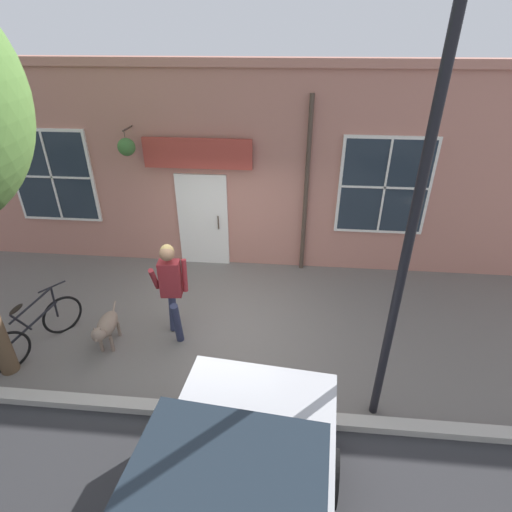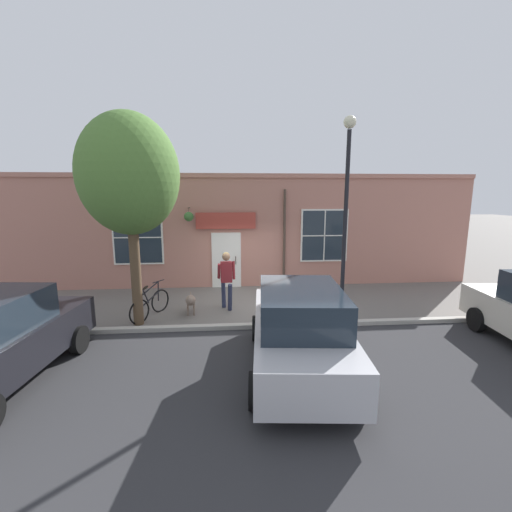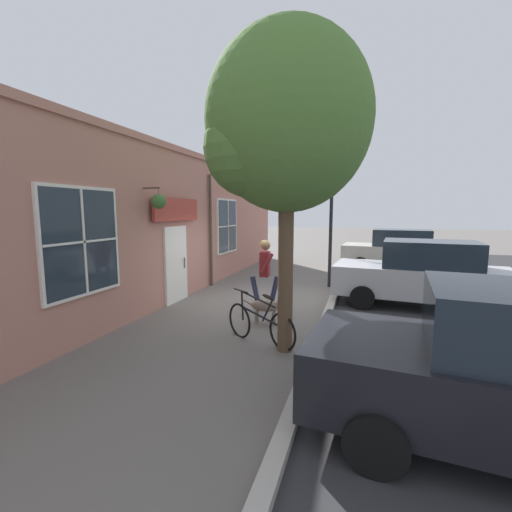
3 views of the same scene
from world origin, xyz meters
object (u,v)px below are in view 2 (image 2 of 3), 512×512
pedestrian_walking (226,275)px  leaning_bicycle (150,304)px  street_lamp (346,194)px  street_tree_by_curb (129,178)px  dog_on_leash (191,301)px  parked_car_mid_block (299,329)px

pedestrian_walking → leaning_bicycle: size_ratio=1.14×
street_lamp → leaning_bicycle: bearing=-98.4°
street_tree_by_curb → leaning_bicycle: bearing=151.3°
dog_on_leash → parked_car_mid_block: size_ratio=0.24×
leaning_bicycle → street_lamp: bearing=81.6°
dog_on_leash → parked_car_mid_block: bearing=36.0°
pedestrian_walking → leaning_bicycle: 2.38m
pedestrian_walking → leaning_bicycle: pedestrian_walking is taller
pedestrian_walking → parked_car_mid_block: 4.13m
leaning_bicycle → parked_car_mid_block: (3.33, 3.66, 0.50)m
pedestrian_walking → street_lamp: size_ratio=0.33×
pedestrian_walking → dog_on_leash: pedestrian_walking is taller
dog_on_leash → street_lamp: (0.94, 4.25, 3.10)m
pedestrian_walking → parked_car_mid_block: pedestrian_walking is taller
street_tree_by_curb → pedestrian_walking: bearing=111.7°
pedestrian_walking → street_lamp: (1.32, 3.19, 2.43)m
pedestrian_walking → street_lamp: 4.22m
dog_on_leash → parked_car_mid_block: 4.32m
street_tree_by_curb → parked_car_mid_block: (2.88, 3.91, -3.04)m
street_tree_by_curb → leaning_bicycle: 3.58m
dog_on_leash → street_tree_by_curb: size_ratio=0.19×
pedestrian_walking → street_tree_by_curb: 3.87m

